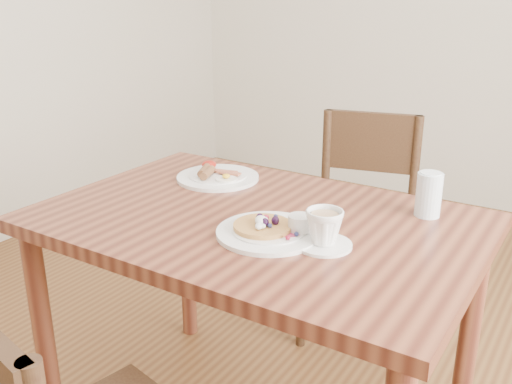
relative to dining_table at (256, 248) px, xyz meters
The scene contains 6 objects.
dining_table is the anchor object (origin of this frame).
chair_far 0.79m from the dining_table, 89.23° to the left, with size 0.51×0.51×0.88m.
pancake_plate 0.18m from the dining_table, 41.23° to the right, with size 0.27×0.27×0.06m.
breakfast_plate 0.37m from the dining_table, 144.32° to the left, with size 0.27×0.27×0.04m.
teacup_saucer 0.29m from the dining_table, 17.71° to the right, with size 0.14×0.14×0.09m.
water_glass 0.50m from the dining_table, 32.74° to the left, with size 0.07×0.07×0.12m, color silver.
Camera 1 is at (0.79, -1.24, 1.34)m, focal length 40.00 mm.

